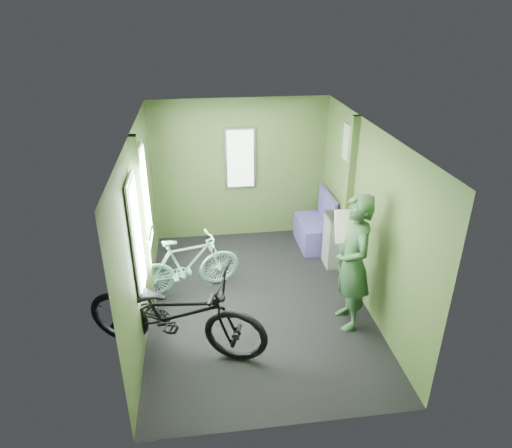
{
  "coord_description": "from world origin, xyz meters",
  "views": [
    {
      "loc": [
        -0.68,
        -4.96,
        3.59
      ],
      "look_at": [
        0.0,
        0.1,
        1.1
      ],
      "focal_mm": 32.0,
      "sensor_mm": 36.0,
      "label": 1
    }
  ],
  "objects_px": {
    "passenger": "(353,263)",
    "bench_seat": "(315,230)",
    "bicycle_black": "(178,351)",
    "waste_box": "(334,240)",
    "bicycle_mint": "(189,292)"
  },
  "relations": [
    {
      "from": "passenger",
      "to": "bench_seat",
      "type": "distance_m",
      "value": 2.11
    },
    {
      "from": "bicycle_black",
      "to": "bicycle_mint",
      "type": "distance_m",
      "value": 1.18
    },
    {
      "from": "bicycle_black",
      "to": "bicycle_mint",
      "type": "relative_size",
      "value": 1.42
    },
    {
      "from": "bicycle_black",
      "to": "bench_seat",
      "type": "relative_size",
      "value": 2.33
    },
    {
      "from": "bicycle_mint",
      "to": "waste_box",
      "type": "relative_size",
      "value": 1.78
    },
    {
      "from": "waste_box",
      "to": "passenger",
      "type": "bearing_deg",
      "value": -98.66
    },
    {
      "from": "bicycle_black",
      "to": "bench_seat",
      "type": "height_order",
      "value": "bench_seat"
    },
    {
      "from": "bench_seat",
      "to": "passenger",
      "type": "bearing_deg",
      "value": -93.38
    },
    {
      "from": "bicycle_mint",
      "to": "waste_box",
      "type": "xyz_separation_m",
      "value": [
        2.15,
        0.46,
        0.41
      ]
    },
    {
      "from": "bicycle_black",
      "to": "passenger",
      "type": "height_order",
      "value": "passenger"
    },
    {
      "from": "waste_box",
      "to": "bench_seat",
      "type": "distance_m",
      "value": 0.68
    },
    {
      "from": "bicycle_black",
      "to": "waste_box",
      "type": "bearing_deg",
      "value": -33.82
    },
    {
      "from": "bicycle_black",
      "to": "waste_box",
      "type": "relative_size",
      "value": 2.51
    },
    {
      "from": "bicycle_black",
      "to": "bicycle_mint",
      "type": "bearing_deg",
      "value": 14.28
    },
    {
      "from": "bicycle_mint",
      "to": "passenger",
      "type": "height_order",
      "value": "passenger"
    }
  ]
}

